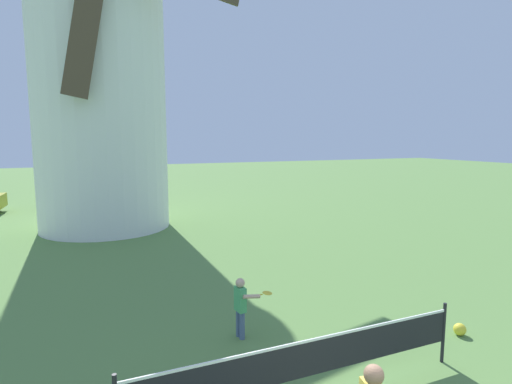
{
  "coord_description": "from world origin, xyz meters",
  "views": [
    {
      "loc": [
        -2.9,
        -2.9,
        3.99
      ],
      "look_at": [
        0.13,
        4.12,
        2.98
      ],
      "focal_mm": 28.84,
      "sensor_mm": 36.0,
      "label": 1
    }
  ],
  "objects_px": {
    "tennis_net": "(309,358)",
    "player_far": "(241,304)",
    "stray_ball": "(460,329)",
    "windmill": "(98,54)",
    "parked_car_blue": "(86,192)"
  },
  "relations": [
    {
      "from": "tennis_net",
      "to": "parked_car_blue",
      "type": "bearing_deg",
      "value": 97.32
    },
    {
      "from": "player_far",
      "to": "stray_ball",
      "type": "distance_m",
      "value": 4.48
    },
    {
      "from": "tennis_net",
      "to": "player_far",
      "type": "bearing_deg",
      "value": 94.93
    },
    {
      "from": "tennis_net",
      "to": "parked_car_blue",
      "type": "relative_size",
      "value": 1.28
    },
    {
      "from": "windmill",
      "to": "tennis_net",
      "type": "distance_m",
      "value": 15.93
    },
    {
      "from": "parked_car_blue",
      "to": "stray_ball",
      "type": "bearing_deg",
      "value": -72.11
    },
    {
      "from": "windmill",
      "to": "stray_ball",
      "type": "relative_size",
      "value": 64.62
    },
    {
      "from": "tennis_net",
      "to": "parked_car_blue",
      "type": "xyz_separation_m",
      "value": [
        -2.71,
        21.13,
        0.12
      ]
    },
    {
      "from": "player_far",
      "to": "stray_ball",
      "type": "xyz_separation_m",
      "value": [
        4.11,
        -1.68,
        -0.58
      ]
    },
    {
      "from": "windmill",
      "to": "tennis_net",
      "type": "relative_size",
      "value": 2.86
    },
    {
      "from": "windmill",
      "to": "player_far",
      "type": "xyz_separation_m",
      "value": [
        1.83,
        -11.97,
        -6.83
      ]
    },
    {
      "from": "tennis_net",
      "to": "player_far",
      "type": "xyz_separation_m",
      "value": [
        -0.2,
        2.28,
        0.01
      ]
    },
    {
      "from": "parked_car_blue",
      "to": "tennis_net",
      "type": "bearing_deg",
      "value": -82.68
    },
    {
      "from": "stray_ball",
      "to": "windmill",
      "type": "bearing_deg",
      "value": 113.51
    },
    {
      "from": "windmill",
      "to": "tennis_net",
      "type": "bearing_deg",
      "value": -81.91
    }
  ]
}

